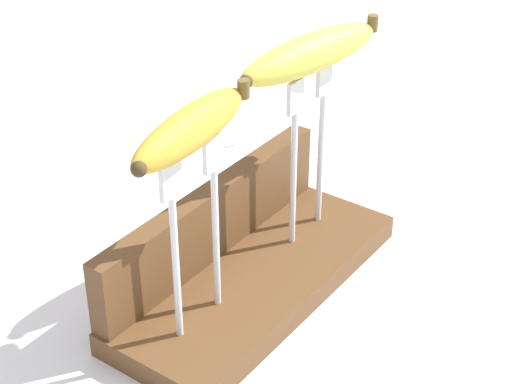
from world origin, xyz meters
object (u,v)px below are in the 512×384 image
object	(u,v)px
fork_stand_left	(198,223)
fork_fallen_near	(246,138)
banana_raised_left	(194,129)
banana_raised_right	(314,54)
fork_stand_right	(311,141)

from	to	relation	value
fork_stand_left	fork_fallen_near	bearing A→B (deg)	30.54
banana_raised_left	banana_raised_right	distance (m)	0.20
banana_raised_left	fork_stand_right	bearing A→B (deg)	0.00
fork_stand_left	fork_stand_right	bearing A→B (deg)	0.00
fork_stand_left	fork_fallen_near	world-z (taller)	fork_stand_left
banana_raised_left	banana_raised_right	world-z (taller)	banana_raised_right
banana_raised_right	fork_fallen_near	distance (m)	0.37
fork_stand_left	banana_raised_right	bearing A→B (deg)	0.00
fork_stand_right	banana_raised_right	size ratio (longest dim) A/B	0.98
banana_raised_left	banana_raised_right	xyz separation A→B (m)	(0.20, 0.00, 0.01)
fork_stand_left	fork_fallen_near	distance (m)	0.46
fork_stand_left	banana_raised_right	size ratio (longest dim) A/B	0.95
banana_raised_right	fork_fallen_near	xyz separation A→B (m)	(0.18, 0.22, -0.24)
fork_stand_right	fork_fallen_near	xyz separation A→B (m)	(0.18, 0.22, -0.14)
fork_stand_right	banana_raised_left	xyz separation A→B (m)	(-0.20, -0.00, 0.10)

